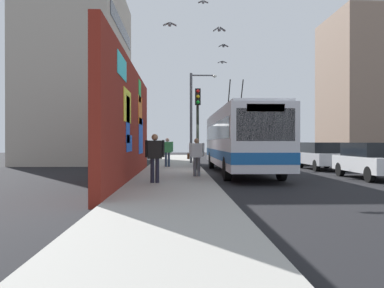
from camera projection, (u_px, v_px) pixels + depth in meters
ground_plane at (204, 173)px, 20.44m from camera, size 80.00×80.00×0.00m
sidewalk_slab at (173, 171)px, 20.38m from camera, size 48.00×3.20×0.15m
graffiti_wall at (130, 123)px, 16.24m from camera, size 13.84×0.32×4.76m
building_far_left at (81, 75)px, 31.64m from camera, size 12.76×6.59×13.98m
building_far_right at (377, 88)px, 36.24m from camera, size 8.11×8.73×13.21m
city_bus at (240, 138)px, 20.03m from camera, size 11.86×2.55×4.99m
parked_car_white at (371, 160)px, 17.02m from camera, size 4.31×1.73×1.58m
parked_car_silver at (322, 155)px, 22.82m from camera, size 4.24×1.86×1.58m
parked_car_dark_gray at (293, 153)px, 28.58m from camera, size 4.31×1.80×1.58m
parked_car_navy at (272, 151)px, 34.75m from camera, size 4.20×1.85×1.58m
pedestrian_midblock at (167, 150)px, 23.14m from camera, size 0.23×0.75×1.69m
pedestrian_near_wall at (155, 154)px, 13.96m from camera, size 0.23×0.69×1.74m
pedestrian_at_curb at (196, 154)px, 16.68m from camera, size 0.22×0.73×1.62m
traffic_light at (198, 115)px, 20.15m from camera, size 0.49×0.28×4.22m
street_lamp at (194, 111)px, 27.41m from camera, size 0.44×1.88×6.27m
flying_pigeons at (210, 34)px, 19.70m from camera, size 8.11×3.55×2.87m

